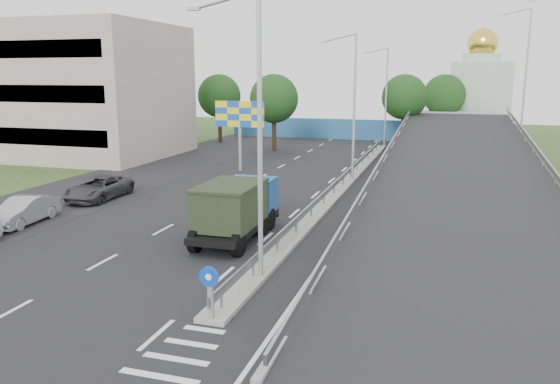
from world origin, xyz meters
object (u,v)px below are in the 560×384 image
at_px(dump_truck, 237,207).
at_px(sign_bollard, 210,292).
at_px(lamp_post_near, 255,123).
at_px(lamp_post_far, 385,92).
at_px(parked_car_b, 24,211).
at_px(billboard, 240,118).
at_px(lamp_post_mid, 352,100).
at_px(parked_car_c, 99,188).
at_px(church, 479,93).

bearing_deg(dump_truck, sign_bollard, -74.18).
xyz_separation_m(sign_bollard, lamp_post_near, (0.11, 3.83, 4.77)).
distance_m(lamp_post_far, parked_car_b, 39.00).
bearing_deg(parked_car_b, billboard, 70.51).
xyz_separation_m(lamp_post_far, parked_car_b, (-13.96, -36.06, -5.11)).
relative_size(sign_bollard, parked_car_b, 0.39).
bearing_deg(dump_truck, billboard, 110.21).
bearing_deg(dump_truck, lamp_post_near, -61.65).
bearing_deg(billboard, lamp_post_near, -67.51).
height_order(sign_bollard, lamp_post_mid, lamp_post_mid).
relative_size(lamp_post_mid, dump_truck, 1.61).
distance_m(sign_bollard, lamp_post_far, 44.08).
relative_size(sign_bollard, parked_car_c, 0.33).
xyz_separation_m(lamp_post_mid, lamp_post_far, (0.00, 20.00, 0.00)).
height_order(dump_truck, parked_car_b, dump_truck).
bearing_deg(parked_car_c, parked_car_b, -93.56).
height_order(lamp_post_mid, lamp_post_far, same).
distance_m(lamp_post_near, church, 54.90).
bearing_deg(lamp_post_far, billboard, -116.84).
distance_m(lamp_post_far, dump_truck, 35.60).
xyz_separation_m(lamp_post_mid, billboard, (-9.11, 2.00, -1.62)).
relative_size(church, dump_truck, 2.21).
distance_m(sign_bollard, church, 58.84).
bearing_deg(parked_car_b, church, 60.06).
distance_m(billboard, parked_car_c, 13.33).
distance_m(lamp_post_near, parked_car_c, 17.76).
bearing_deg(church, billboard, -120.70).
xyz_separation_m(sign_bollard, billboard, (-9.00, 25.83, 3.15)).
height_order(lamp_post_near, billboard, lamp_post_near).
distance_m(sign_bollard, billboard, 27.53).
bearing_deg(lamp_post_near, billboard, 112.49).
height_order(church, billboard, church).
height_order(lamp_post_mid, parked_car_c, lamp_post_mid).
xyz_separation_m(sign_bollard, parked_car_b, (-13.85, 7.77, -0.33)).
bearing_deg(dump_truck, parked_car_c, 154.33).
xyz_separation_m(lamp_post_far, dump_truck, (-2.61, -35.25, -4.29)).
distance_m(sign_bollard, lamp_post_mid, 24.30).
bearing_deg(lamp_post_far, lamp_post_mid, -90.00).
bearing_deg(church, lamp_post_far, -125.24).
bearing_deg(church, lamp_post_near, -100.38).
height_order(sign_bollard, dump_truck, dump_truck).
bearing_deg(church, sign_bollard, -99.81).
distance_m(lamp_post_near, lamp_post_mid, 20.00).
height_order(billboard, parked_car_c, billboard).
height_order(lamp_post_far, parked_car_c, lamp_post_far).
bearing_deg(church, parked_car_b, -115.47).
xyz_separation_m(lamp_post_mid, church, (9.89, 34.00, -0.50)).
bearing_deg(sign_bollard, billboard, 109.21).
xyz_separation_m(church, parked_car_b, (-23.85, -50.06, -4.61)).
xyz_separation_m(lamp_post_near, parked_car_b, (-13.96, 3.94, -5.11)).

